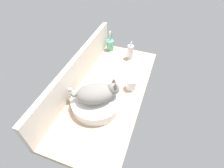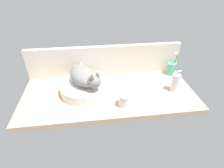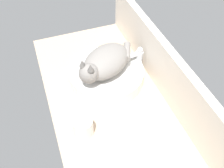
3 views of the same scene
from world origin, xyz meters
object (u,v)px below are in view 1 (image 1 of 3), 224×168
object	(u,v)px
faucet	(73,95)
toothbrush_cup	(110,45)
water_glass	(131,85)
soap_dispenser	(130,52)
sink_basin	(96,102)
cat	(98,93)

from	to	relation	value
faucet	toothbrush_cup	distance (cm)	71.53
faucet	water_glass	bearing A→B (deg)	-52.48
soap_dispenser	water_glass	size ratio (longest dim) A/B	1.96
sink_basin	faucet	bearing A→B (deg)	97.62
soap_dispenser	toothbrush_cup	distance (cm)	23.10
water_glass	toothbrush_cup	bearing A→B (deg)	36.99
faucet	water_glass	distance (cm)	44.28
cat	faucet	distance (cm)	18.85
toothbrush_cup	cat	bearing A→B (deg)	-166.57
toothbrush_cup	sink_basin	bearing A→B (deg)	-167.59
cat	soap_dispenser	xyz separation A→B (cm)	(61.78, -5.72, -6.34)
toothbrush_cup	water_glass	size ratio (longest dim) A/B	2.26
sink_basin	water_glass	size ratio (longest dim) A/B	4.25
cat	toothbrush_cup	distance (cm)	70.80
soap_dispenser	cat	bearing A→B (deg)	174.71
faucet	water_glass	world-z (taller)	faucet
toothbrush_cup	faucet	bearing A→B (deg)	178.88
faucet	toothbrush_cup	world-z (taller)	toothbrush_cup
sink_basin	soap_dispenser	bearing A→B (deg)	-6.23
soap_dispenser	faucet	bearing A→B (deg)	160.09
sink_basin	water_glass	distance (cm)	30.74
sink_basin	cat	xyz separation A→B (cm)	(0.80, -1.11, 9.33)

